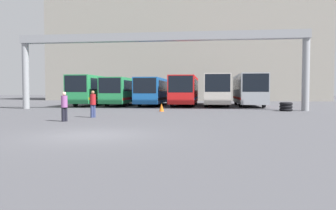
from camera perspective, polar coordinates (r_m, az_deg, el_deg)
name	(u,v)px	position (r m, az deg, el deg)	size (l,w,h in m)	color
ground_plane	(91,135)	(12.69, -13.29, -5.15)	(200.00, 200.00, 0.00)	#47474C
building_backdrop	(185,51)	(59.08, 2.89, 9.34)	(46.44, 12.00, 17.32)	gray
overhead_gantry	(158,46)	(28.75, -1.73, 10.23)	(25.16, 0.80, 6.65)	gray
bus_slot_0	(95,89)	(38.61, -12.58, 2.78)	(2.49, 11.17, 3.26)	#268C4C
bus_slot_1	(124,90)	(37.64, -7.59, 2.61)	(2.44, 11.29, 3.01)	#268C4C
bus_slot_2	(155,90)	(37.45, -2.25, 2.62)	(2.48, 12.38, 2.99)	#1959A5
bus_slot_3	(185,89)	(36.42, 2.96, 2.78)	(2.56, 11.13, 3.18)	red
bus_slot_4	(216,88)	(36.77, 8.39, 2.88)	(2.57, 12.03, 3.32)	beige
bus_slot_5	(249,88)	(36.34, 13.87, 2.85)	(2.60, 10.69, 3.33)	#999EA5
pedestrian_near_center	(64,106)	(18.60, -17.61, -0.13)	(0.33, 0.33, 1.61)	black
pedestrian_far_center	(93,103)	(20.83, -12.94, 0.29)	(0.35, 0.35, 1.67)	navy
traffic_cone	(162,107)	(26.28, -1.13, -0.43)	(0.40, 0.40, 0.63)	orange
tire_stack	(286,107)	(28.34, 19.86, -0.28)	(1.04, 1.04, 0.72)	black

